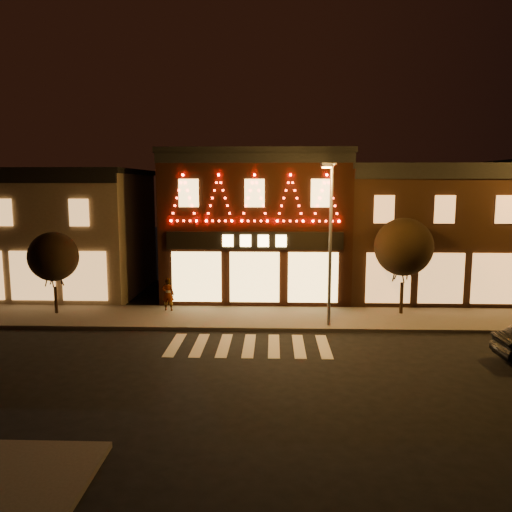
{
  "coord_description": "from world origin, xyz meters",
  "views": [
    {
      "loc": [
        0.95,
        -15.5,
        6.45
      ],
      "look_at": [
        0.28,
        4.0,
        3.65
      ],
      "focal_mm": 35.31,
      "sensor_mm": 36.0,
      "label": 1
    }
  ],
  "objects": [
    {
      "name": "ground",
      "position": [
        0.0,
        0.0,
        0.0
      ],
      "size": [
        120.0,
        120.0,
        0.0
      ],
      "primitive_type": "plane",
      "color": "black",
      "rests_on": "ground"
    },
    {
      "name": "sidewalk_far",
      "position": [
        2.0,
        8.0,
        0.07
      ],
      "size": [
        44.0,
        4.0,
        0.15
      ],
      "primitive_type": "cube",
      "color": "#47423D",
      "rests_on": "ground"
    },
    {
      "name": "building_left",
      "position": [
        -13.0,
        13.99,
        3.66
      ],
      "size": [
        12.2,
        8.28,
        7.3
      ],
      "color": "#756753",
      "rests_on": "ground"
    },
    {
      "name": "building_pulp",
      "position": [
        0.0,
        13.98,
        4.16
      ],
      "size": [
        10.2,
        8.34,
        8.3
      ],
      "color": "black",
      "rests_on": "ground"
    },
    {
      "name": "building_right_a",
      "position": [
        9.5,
        13.99,
        3.76
      ],
      "size": [
        9.2,
        8.28,
        7.5
      ],
      "color": "#341E12",
      "rests_on": "ground"
    },
    {
      "name": "streetlamp_mid",
      "position": [
        3.41,
        6.39,
        4.37
      ],
      "size": [
        0.69,
        1.64,
        7.2
      ],
      "rotation": [
        0.0,
        0.0,
        0.26
      ],
      "color": "#59595E",
      "rests_on": "sidewalk_far"
    },
    {
      "name": "tree_left",
      "position": [
        -9.72,
        8.3,
        2.96
      ],
      "size": [
        2.4,
        2.4,
        4.01
      ],
      "rotation": [
        0.0,
        0.0,
        0.22
      ],
      "color": "black",
      "rests_on": "sidewalk_far"
    },
    {
      "name": "tree_right",
      "position": [
        7.26,
        8.83,
        3.44
      ],
      "size": [
        2.81,
        2.81,
        4.7
      ],
      "rotation": [
        0.0,
        0.0,
        -0.16
      ],
      "color": "black",
      "rests_on": "sidewalk_far"
    },
    {
      "name": "pedestrian",
      "position": [
        -4.3,
        9.0,
        0.97
      ],
      "size": [
        0.62,
        0.43,
        1.64
      ],
      "primitive_type": "imported",
      "rotation": [
        0.0,
        0.0,
        3.08
      ],
      "color": "gray",
      "rests_on": "sidewalk_far"
    }
  ]
}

